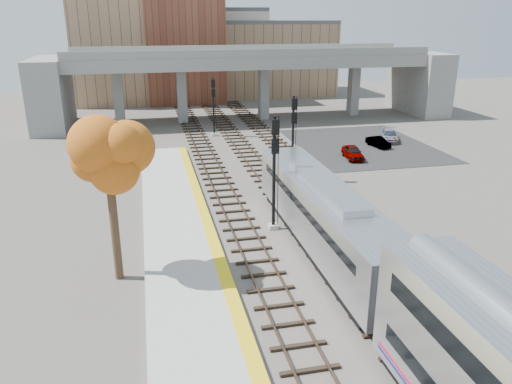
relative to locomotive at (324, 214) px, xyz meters
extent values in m
plane|color=#47423D|center=(-1.00, -4.62, -2.28)|extent=(160.00, 160.00, 0.00)
cube|color=#9E9E99|center=(-8.25, -4.62, -2.10)|extent=(4.50, 60.00, 0.35)
cube|color=yellow|center=(-6.35, -4.62, -1.92)|extent=(0.70, 60.00, 0.01)
cube|color=black|center=(-4.20, 7.88, -2.21)|extent=(2.50, 95.00, 0.14)
cube|color=brown|center=(-4.92, 7.88, -2.10)|extent=(0.07, 95.00, 0.14)
cube|color=brown|center=(-3.48, 7.88, -2.10)|extent=(0.07, 95.00, 0.14)
cube|color=black|center=(0.00, 7.88, -2.21)|extent=(2.50, 95.00, 0.14)
cube|color=brown|center=(-0.72, 7.88, -2.10)|extent=(0.07, 95.00, 0.14)
cube|color=brown|center=(0.72, 7.88, -2.10)|extent=(0.07, 95.00, 0.14)
cube|color=black|center=(4.00, 7.88, -2.21)|extent=(2.50, 95.00, 0.14)
cube|color=brown|center=(3.28, 7.88, -2.10)|extent=(0.07, 95.00, 0.14)
cube|color=brown|center=(4.72, 7.88, -2.10)|extent=(0.07, 95.00, 0.14)
cube|color=slate|center=(4.00, 40.38, 5.47)|extent=(46.00, 10.00, 1.50)
cube|color=slate|center=(4.00, 35.58, 6.72)|extent=(46.00, 0.20, 1.00)
cube|color=slate|center=(4.00, 45.18, 6.72)|extent=(46.00, 0.20, 1.00)
cube|color=slate|center=(-13.00, 40.38, 1.22)|extent=(1.20, 1.60, 7.00)
cube|color=slate|center=(-5.00, 40.38, 1.22)|extent=(1.20, 1.60, 7.00)
cube|color=slate|center=(6.00, 40.38, 1.22)|extent=(1.20, 1.60, 7.00)
cube|color=slate|center=(19.00, 40.38, 1.22)|extent=(1.20, 1.60, 7.00)
cube|color=slate|center=(-21.00, 40.38, 1.97)|extent=(4.00, 12.00, 8.50)
cube|color=slate|center=(29.00, 40.38, 1.97)|extent=(4.00, 12.00, 8.50)
cube|color=#9D775B|center=(-11.00, 60.38, 5.72)|extent=(18.00, 14.00, 16.00)
cube|color=beige|center=(3.00, 65.38, 4.72)|extent=(16.00, 16.00, 14.00)
cube|color=#4C4C4F|center=(3.00, 65.38, 12.02)|extent=(16.00, 16.00, 0.60)
cube|color=brown|center=(-3.00, 57.38, 7.72)|extent=(12.00, 10.00, 20.00)
cube|color=#9D775B|center=(13.00, 63.38, 3.72)|extent=(20.00, 14.00, 12.00)
cube|color=#4C4C4F|center=(13.00, 63.38, 10.02)|extent=(20.00, 14.00, 0.60)
cube|color=black|center=(13.00, 23.38, -2.26)|extent=(14.00, 18.00, 0.04)
cube|color=#A8AAB2|center=(0.00, -0.01, 0.07)|extent=(3.00, 19.00, 3.20)
cube|color=black|center=(0.00, 9.51, 0.67)|extent=(2.20, 0.06, 1.10)
cube|color=black|center=(0.00, -0.01, 0.67)|extent=(3.02, 16.15, 0.50)
cube|color=black|center=(0.00, -0.01, -1.78)|extent=(2.70, 17.10, 0.50)
cube|color=#A8AAB2|center=(0.00, -0.01, 1.87)|extent=(1.60, 9.50, 0.40)
cube|color=#9E9E99|center=(-2.10, 3.66, -2.13)|extent=(0.60, 0.60, 0.30)
cylinder|color=black|center=(-2.10, 3.66, 1.48)|extent=(0.21, 0.21, 7.52)
cube|color=black|center=(-2.10, 3.41, 4.59)|extent=(0.48, 0.18, 0.97)
cube|color=black|center=(-2.10, 3.41, 3.41)|extent=(0.48, 0.18, 0.97)
cube|color=#9E9E99|center=(2.00, 13.20, -2.13)|extent=(0.60, 0.60, 0.30)
cylinder|color=black|center=(2.00, 13.20, 1.32)|extent=(0.21, 0.21, 7.20)
cube|color=black|center=(2.00, 12.95, 4.31)|extent=(0.46, 0.18, 0.93)
cube|color=black|center=(2.00, 12.95, 3.18)|extent=(0.46, 0.18, 0.93)
cube|color=#9E9E99|center=(-2.10, 31.39, -2.13)|extent=(0.60, 0.60, 0.30)
cylinder|color=black|center=(-2.10, 31.39, 1.05)|extent=(0.19, 0.19, 6.65)
cube|color=black|center=(-2.10, 31.14, 3.81)|extent=(0.43, 0.18, 0.86)
cube|color=black|center=(-2.10, 31.14, 2.76)|extent=(0.43, 0.18, 0.86)
cylinder|color=#382619|center=(-11.83, -0.92, 0.89)|extent=(0.44, 0.44, 6.34)
ellipsoid|color=orange|center=(-11.83, -0.92, 4.51)|extent=(3.60, 3.60, 4.53)
imported|color=#99999E|center=(9.77, 18.46, -1.59)|extent=(1.93, 3.92, 1.29)
imported|color=#99999E|center=(14.29, 22.20, -1.70)|extent=(1.69, 3.39, 1.07)
imported|color=#99999E|center=(16.68, 24.43, -1.62)|extent=(3.19, 4.60, 1.24)
camera|label=1|loc=(-9.85, -25.72, 11.05)|focal=35.00mm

